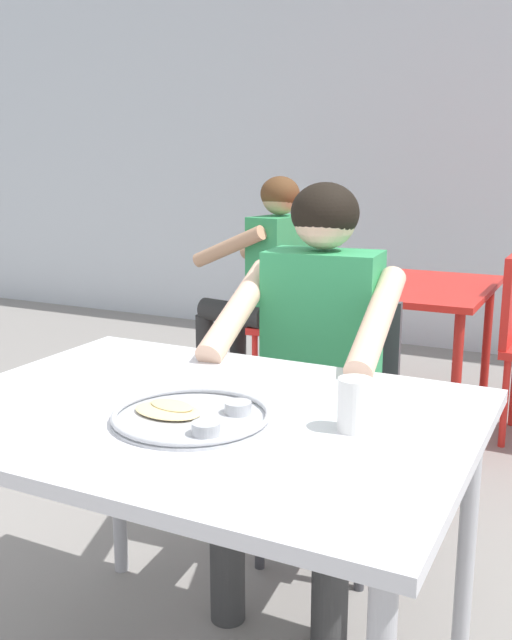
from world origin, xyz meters
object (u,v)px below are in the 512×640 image
object	(u,v)px
table_foreground	(200,439)
drinking_cup	(355,403)
chair_foreground	(333,407)
table_background_red	(409,301)
chair_red_left	(305,315)
patron_background	(266,268)
diner_foreground	(314,352)
thali_tray	(191,415)

from	to	relation	value
table_foreground	drinking_cup	bearing A→B (deg)	4.28
chair_foreground	table_background_red	size ratio (longest dim) A/B	0.89
table_foreground	table_background_red	world-z (taller)	table_foreground
chair_red_left	patron_background	bearing A→B (deg)	-166.01
chair_foreground	diner_foreground	distance (m)	0.33
chair_foreground	table_background_red	distance (m)	1.27
table_background_red	thali_tray	bearing A→B (deg)	-87.40
table_foreground	thali_tray	size ratio (longest dim) A/B	3.53
drinking_cup	patron_background	bearing A→B (deg)	119.97
thali_tray	chair_foreground	size ratio (longest dim) A/B	0.40
thali_tray	chair_red_left	bearing A→B (deg)	106.76
diner_foreground	patron_background	distance (m)	1.74
diner_foreground	chair_red_left	size ratio (longest dim) A/B	1.50
thali_tray	diner_foreground	bearing A→B (deg)	90.62
thali_tray	patron_background	xyz separation A→B (m)	(-0.89, 2.20, -0.05)
diner_foreground	table_background_red	size ratio (longest dim) A/B	1.31
table_background_red	diner_foreground	bearing A→B (deg)	-86.46
table_background_red	chair_foreground	bearing A→B (deg)	-86.52
chair_red_left	drinking_cup	bearing A→B (deg)	-65.06
table_foreground	diner_foreground	xyz separation A→B (m)	(0.02, 0.63, 0.05)
thali_tray	patron_background	world-z (taller)	patron_background
thali_tray	drinking_cup	size ratio (longest dim) A/B	3.08
thali_tray	patron_background	size ratio (longest dim) A/B	0.28
drinking_cup	patron_background	distance (m)	2.43
table_foreground	patron_background	distance (m)	2.30
chair_foreground	patron_background	xyz separation A→B (m)	(-0.87, 1.28, 0.24)
patron_background	chair_red_left	bearing A→B (deg)	13.99
table_foreground	table_background_red	xyz separation A→B (m)	(-0.08, 2.11, -0.07)
chair_foreground	thali_tray	bearing A→B (deg)	-88.60
drinking_cup	table_background_red	size ratio (longest dim) A/B	0.12
chair_foreground	diner_foreground	world-z (taller)	diner_foreground
chair_red_left	patron_background	distance (m)	0.33
chair_foreground	chair_red_left	bearing A→B (deg)	116.25
table_foreground	chair_foreground	size ratio (longest dim) A/B	1.42
thali_tray	drinking_cup	world-z (taller)	drinking_cup
patron_background	thali_tray	bearing A→B (deg)	-68.01
thali_tray	diner_foreground	distance (m)	0.71
patron_background	table_background_red	bearing A→B (deg)	-1.16
table_foreground	drinking_cup	xyz separation A→B (m)	(0.35, 0.03, 0.13)
table_foreground	patron_background	xyz separation A→B (m)	(-0.87, 2.13, 0.04)
table_foreground	thali_tray	world-z (taller)	thali_tray
chair_foreground	table_background_red	xyz separation A→B (m)	(-0.08, 1.26, 0.13)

